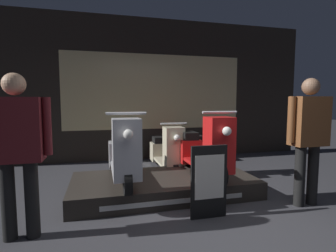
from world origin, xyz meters
TOP-DOWN VIEW (x-y plane):
  - ground_plane at (0.00, 0.00)m, footprint 30.00×30.00m
  - shop_wall_back at (0.00, 3.54)m, footprint 7.47×0.09m
  - display_platform at (-0.38, 1.16)m, footprint 2.59×1.23m
  - scooter_display_left at (-0.96, 1.10)m, footprint 0.46×1.62m
  - scooter_display_right at (0.21, 1.10)m, footprint 0.46×1.62m
  - scooter_backrow_0 at (-0.04, 2.36)m, footprint 0.46×1.62m
  - scooter_backrow_1 at (0.82, 2.36)m, footprint 0.46×1.62m
  - person_left_browsing at (-2.02, 0.29)m, footprint 0.62×0.26m
  - person_right_browsing at (1.30, 0.29)m, footprint 0.60×0.25m
  - price_sign_board at (-0.07, 0.25)m, footprint 0.43×0.04m

SIDE VIEW (x-z plane):
  - ground_plane at x=0.00m, z-range 0.00..0.00m
  - display_platform at x=-0.38m, z-range 0.00..0.24m
  - scooter_backrow_0 at x=-0.04m, z-range -0.11..0.86m
  - scooter_backrow_1 at x=0.82m, z-range -0.11..0.86m
  - price_sign_board at x=-0.07m, z-range 0.00..0.85m
  - scooter_display_left at x=-0.96m, z-range 0.13..1.11m
  - scooter_display_right at x=0.21m, z-range 0.13..1.11m
  - person_left_browsing at x=-2.02m, z-range 0.15..1.75m
  - person_right_browsing at x=1.30m, z-range 0.15..1.77m
  - shop_wall_back at x=0.00m, z-range 0.00..3.20m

